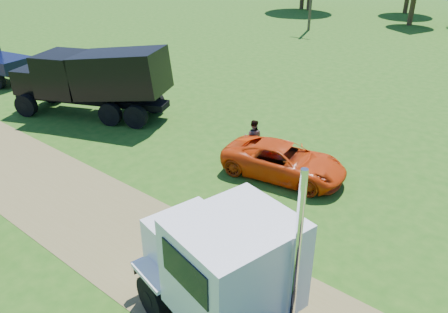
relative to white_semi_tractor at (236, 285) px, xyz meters
The scene contains 6 objects.
ground 4.83m from the white_semi_tractor, 167.22° to the left, with size 140.00×140.00×0.00m, color #225612.
dirt_track 4.83m from the white_semi_tractor, 167.22° to the left, with size 120.00×4.20×0.01m, color olive.
white_semi_tractor is the anchor object (origin of this frame).
black_dump_truck 16.65m from the white_semi_tractor, 154.94° to the left, with size 8.77×5.86×3.81m.
orange_pickup 8.47m from the white_semi_tractor, 114.57° to the left, with size 2.31×5.01×1.39m, color red.
spectator_b 10.27m from the white_semi_tractor, 123.62° to the left, with size 0.80×0.62×1.64m, color #999999.
Camera 1 is at (8.99, -7.00, 8.82)m, focal length 35.00 mm.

